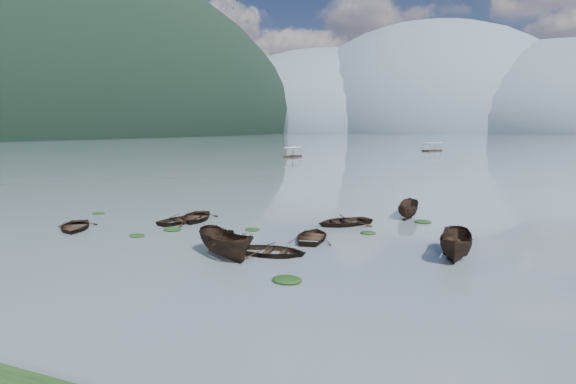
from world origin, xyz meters
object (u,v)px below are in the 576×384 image
at_px(rowboat_0, 75,229).
at_px(pontoon_left, 293,157).
at_px(pontoon_centre, 432,151).
at_px(rowboat_3, 313,240).

distance_m(rowboat_0, pontoon_left, 80.49).
bearing_deg(pontoon_centre, rowboat_3, -57.61).
bearing_deg(pontoon_centre, pontoon_left, -92.09).
distance_m(rowboat_0, pontoon_centre, 123.41).
relative_size(rowboat_0, pontoon_centre, 0.58).
xyz_separation_m(rowboat_0, rowboat_3, (15.74, 3.21, 0.00)).
bearing_deg(rowboat_3, pontoon_centre, -98.93).
bearing_deg(rowboat_0, rowboat_3, -26.11).
bearing_deg(rowboat_0, pontoon_left, 62.85).
xyz_separation_m(rowboat_0, pontoon_centre, (14.53, 122.55, 0.00)).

